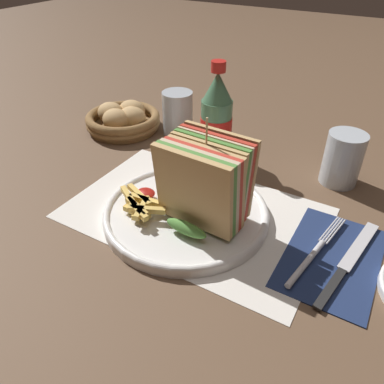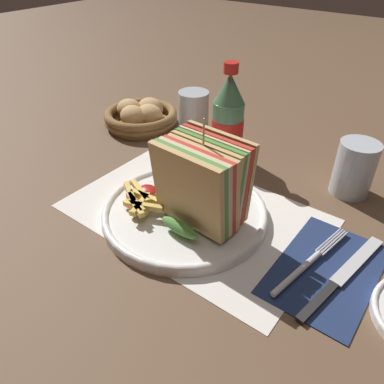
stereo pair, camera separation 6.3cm
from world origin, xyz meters
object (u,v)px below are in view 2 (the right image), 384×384
Objects in this scene: club_sandwich at (202,183)px; fork at (305,266)px; bread_basket at (141,116)px; plate_main at (185,212)px; coke_bottle_near at (228,121)px; glass_near at (353,172)px; glass_far at (194,116)px; knife at (342,276)px.

club_sandwich is 0.19m from fork.
plate_main is at bearing -35.16° from bread_basket.
club_sandwich is (0.03, -0.00, 0.07)m from plate_main.
coke_bottle_near is 1.14× the size of bread_basket.
coke_bottle_near is 0.25m from glass_near.
fork is at bearing -37.22° from coke_bottle_near.
plate_main is at bearing -55.49° from glass_far.
glass_far is (-0.44, 0.24, 0.04)m from knife.
coke_bottle_near is (-0.31, 0.19, 0.08)m from knife.
club_sandwich is at bearing -167.97° from fork.
club_sandwich is 0.96× the size of bread_basket.
club_sandwich is 1.69× the size of glass_far.
glass_near is at bearing 7.63° from coke_bottle_near.
coke_bottle_near is (-0.26, 0.20, 0.08)m from fork.
coke_bottle_near is at bearing 112.94° from club_sandwich.
glass_near is at bearing 103.40° from fork.
fork is 0.56m from bread_basket.
bread_basket is at bearing 144.84° from plate_main.
knife is (0.26, 0.02, -0.00)m from plate_main.
coke_bottle_near reaches higher than plate_main.
glass_far is (-0.18, 0.26, 0.03)m from plate_main.
plate_main reaches higher than knife.
club_sandwich is 0.85× the size of coke_bottle_near.
club_sandwich is at bearing -67.06° from coke_bottle_near.
fork is 0.24m from glass_near.
coke_bottle_near reaches higher than bread_basket.
bread_basket is (-0.34, 0.22, -0.06)m from club_sandwich.
coke_bottle_near is at bearing -23.34° from glass_far.
glass_far is at bearing 20.73° from bread_basket.
knife is (0.22, 0.02, -0.08)m from club_sandwich.
club_sandwich is at bearing -123.56° from glass_near.
plate_main is 2.75× the size of glass_far.
glass_far is 0.14m from bread_basket.
fork is 0.47m from glass_far.
glass_near is 0.57× the size of bread_basket.
club_sandwich reaches higher than glass_near.
club_sandwich is at bearing -50.65° from glass_far.
plate_main is 0.08m from club_sandwich.
plate_main is 1.30× the size of knife.
glass_far reaches higher than plate_main.
bread_basket is (-0.57, 0.19, 0.02)m from knife.
fork is 1.84× the size of glass_near.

